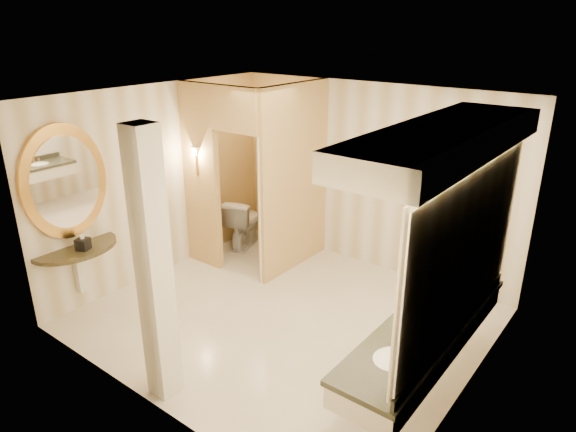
{
  "coord_description": "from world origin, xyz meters",
  "views": [
    {
      "loc": [
        3.42,
        -4.36,
        3.49
      ],
      "look_at": [
        -0.11,
        0.2,
        1.28
      ],
      "focal_mm": 32.0,
      "sensor_mm": 36.0,
      "label": 1
    }
  ],
  "objects": [
    {
      "name": "wall_right",
      "position": [
        2.25,
        0.0,
        1.35
      ],
      "size": [
        0.02,
        4.0,
        2.7
      ],
      "primitive_type": "cube",
      "color": "white",
      "rests_on": "floor"
    },
    {
      "name": "soap_bottle_a",
      "position": [
        1.96,
        0.01,
        0.94
      ],
      "size": [
        0.08,
        0.08,
        0.14
      ],
      "primitive_type": "imported",
      "rotation": [
        0.0,
        0.0,
        -0.3
      ],
      "color": "beige",
      "rests_on": "vanity"
    },
    {
      "name": "console_shelf",
      "position": [
        -2.21,
        -1.4,
        1.35
      ],
      "size": [
        1.08,
        1.08,
        1.99
      ],
      "color": "black",
      "rests_on": "floor"
    },
    {
      "name": "wall_left",
      "position": [
        -2.25,
        0.0,
        1.35
      ],
      "size": [
        0.02,
        4.0,
        2.7
      ],
      "primitive_type": "cube",
      "color": "white",
      "rests_on": "floor"
    },
    {
      "name": "floor",
      "position": [
        0.0,
        0.0,
        0.0
      ],
      "size": [
        4.5,
        4.5,
        0.0
      ],
      "primitive_type": "plane",
      "color": "#EEE4CE",
      "rests_on": "ground"
    },
    {
      "name": "toilet",
      "position": [
        -1.9,
        1.33,
        0.41
      ],
      "size": [
        0.69,
        0.91,
        0.82
      ],
      "primitive_type": "imported",
      "rotation": [
        0.0,
        0.0,
        3.48
      ],
      "color": "white",
      "rests_on": "floor"
    },
    {
      "name": "soap_bottle_c",
      "position": [
        1.93,
        -0.67,
        0.97
      ],
      "size": [
        0.08,
        0.08,
        0.18
      ],
      "primitive_type": "imported",
      "rotation": [
        0.0,
        0.0,
        -0.08
      ],
      "color": "#C6B28C",
      "rests_on": "vanity"
    },
    {
      "name": "wall_sconce",
      "position": [
        -1.93,
        0.43,
        1.73
      ],
      "size": [
        0.14,
        0.14,
        0.42
      ],
      "color": "#C88840",
      "rests_on": "toilet_closet"
    },
    {
      "name": "ceiling",
      "position": [
        0.0,
        0.0,
        2.7
      ],
      "size": [
        4.5,
        4.5,
        0.0
      ],
      "primitive_type": "plane",
      "rotation": [
        3.14,
        0.0,
        0.0
      ],
      "color": "silver",
      "rests_on": "wall_back"
    },
    {
      "name": "pillar",
      "position": [
        -0.12,
        -1.79,
        1.35
      ],
      "size": [
        0.25,
        0.25,
        2.7
      ],
      "primitive_type": "cube",
      "color": "white",
      "rests_on": "floor"
    },
    {
      "name": "soap_bottle_b",
      "position": [
        1.86,
        -0.02,
        0.93
      ],
      "size": [
        0.11,
        0.11,
        0.11
      ],
      "primitive_type": "imported",
      "rotation": [
        0.0,
        0.0,
        0.43
      ],
      "color": "silver",
      "rests_on": "vanity"
    },
    {
      "name": "wall_back",
      "position": [
        0.0,
        2.0,
        1.35
      ],
      "size": [
        4.5,
        0.02,
        2.7
      ],
      "primitive_type": "cube",
      "color": "white",
      "rests_on": "floor"
    },
    {
      "name": "wall_front",
      "position": [
        0.0,
        -2.0,
        1.35
      ],
      "size": [
        4.5,
        0.02,
        2.7
      ],
      "primitive_type": "cube",
      "color": "white",
      "rests_on": "floor"
    },
    {
      "name": "toilet_closet",
      "position": [
        -1.12,
        0.97,
        1.39
      ],
      "size": [
        1.5,
        1.55,
        2.7
      ],
      "color": "#DABB72",
      "rests_on": "floor"
    },
    {
      "name": "vanity",
      "position": [
        1.98,
        -0.37,
        1.63
      ],
      "size": [
        0.75,
        2.69,
        2.09
      ],
      "color": "white",
      "rests_on": "floor"
    },
    {
      "name": "tissue_box",
      "position": [
        -2.02,
        -1.39,
        0.95
      ],
      "size": [
        0.19,
        0.19,
        0.14
      ],
      "primitive_type": "cube",
      "rotation": [
        0.0,
        0.0,
        0.42
      ],
      "color": "black",
      "rests_on": "console_shelf"
    }
  ]
}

